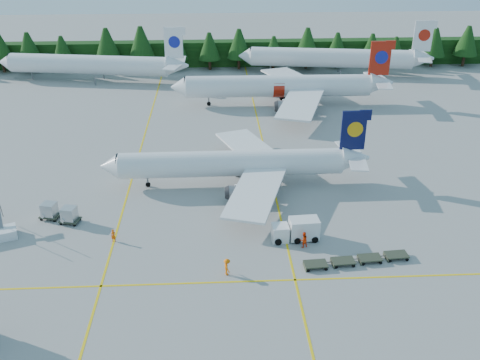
{
  "coord_description": "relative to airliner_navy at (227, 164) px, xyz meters",
  "views": [
    {
      "loc": [
        -2.05,
        -50.62,
        34.16
      ],
      "look_at": [
        1.12,
        10.51,
        3.5
      ],
      "focal_mm": 40.0,
      "sensor_mm": 36.0,
      "label": 1
    }
  ],
  "objects": [
    {
      "name": "taxi_stripe_b",
      "position": [
        6.39,
        3.81,
        -3.16
      ],
      "size": [
        0.25,
        120.0,
        0.01
      ],
      "primitive_type": "cube",
      "color": "yellow",
      "rests_on": "ground"
    },
    {
      "name": "taxi_stripe_cross",
      "position": [
        0.39,
        -22.19,
        -3.16
      ],
      "size": [
        80.0,
        0.25,
        0.01
      ],
      "primitive_type": "cube",
      "color": "yellow",
      "rests_on": "ground"
    },
    {
      "name": "treeline_hedge",
      "position": [
        0.39,
        65.81,
        -0.17
      ],
      "size": [
        220.0,
        4.0,
        6.0
      ],
      "primitive_type": "cube",
      "color": "black",
      "rests_on": "ground"
    },
    {
      "name": "crew_b",
      "position": [
        8.19,
        -16.13,
        -2.2
      ],
      "size": [
        1.16,
        1.04,
        1.94
      ],
      "primitive_type": "imported",
      "rotation": [
        0.0,
        0.0,
        3.54
      ],
      "color": "#FF3305",
      "rests_on": "ground"
    },
    {
      "name": "airliner_navy",
      "position": [
        0.0,
        0.0,
        0.0
      ],
      "size": [
        36.2,
        29.81,
        10.53
      ],
      "rotation": [
        0.0,
        0.0,
        0.01
      ],
      "color": "silver",
      "rests_on": "ground"
    },
    {
      "name": "ground",
      "position": [
        0.39,
        -16.19,
        -3.17
      ],
      "size": [
        320.0,
        320.0,
        0.0
      ],
      "primitive_type": "plane",
      "color": "#999993",
      "rests_on": "ground"
    },
    {
      "name": "taxi_stripe_a",
      "position": [
        -13.61,
        3.81,
        -3.16
      ],
      "size": [
        0.25,
        120.0,
        0.01
      ],
      "primitive_type": "cube",
      "color": "yellow",
      "rests_on": "ground"
    },
    {
      "name": "airliner_far_right",
      "position": [
        24.68,
        55.99,
        0.83
      ],
      "size": [
        43.65,
        10.25,
        12.74
      ],
      "rotation": [
        0.0,
        0.0,
        -0.15
      ],
      "color": "silver",
      "rests_on": "ground"
    },
    {
      "name": "crew_a",
      "position": [
        -13.58,
        -13.87,
        -2.38
      ],
      "size": [
        0.63,
        0.46,
        1.58
      ],
      "primitive_type": "imported",
      "rotation": [
        0.0,
        0.0,
        -0.16
      ],
      "color": "#EB5004",
      "rests_on": "ground"
    },
    {
      "name": "uld_pair",
      "position": [
        -20.95,
        -8.76,
        -1.97
      ],
      "size": [
        5.38,
        3.48,
        1.77
      ],
      "rotation": [
        0.0,
        0.0,
        -0.24
      ],
      "color": "#2F3627",
      "rests_on": "ground"
    },
    {
      "name": "airliner_red",
      "position": [
        10.37,
        34.41,
        0.55
      ],
      "size": [
        42.53,
        35.01,
        12.37
      ],
      "rotation": [
        0.0,
        0.0,
        -0.01
      ],
      "color": "silver",
      "rests_on": "ground"
    },
    {
      "name": "service_truck",
      "position": [
        7.5,
        -14.46,
        -1.87
      ],
      "size": [
        5.53,
        2.3,
        2.61
      ],
      "rotation": [
        0.0,
        0.0,
        0.06
      ],
      "color": "white",
      "rests_on": "ground"
    },
    {
      "name": "airliner_far_left",
      "position": [
        -30.52,
        53.14,
        0.73
      ],
      "size": [
        42.46,
        10.51,
        12.41
      ],
      "rotation": [
        0.0,
        0.0,
        -0.16
      ],
      "color": "silver",
      "rests_on": "ground"
    },
    {
      "name": "crew_c",
      "position": [
        -0.65,
        -20.89,
        -2.2
      ],
      "size": [
        0.72,
        0.91,
        1.92
      ],
      "primitive_type": "imported",
      "rotation": [
        0.0,
        0.0,
        1.83
      ],
      "color": "#FF6905",
      "rests_on": "ground"
    },
    {
      "name": "dolly_train",
      "position": [
        13.5,
        -19.49,
        -2.7
      ],
      "size": [
        11.78,
        2.98,
        0.14
      ],
      "rotation": [
        0.0,
        0.0,
        0.07
      ],
      "color": "#2F3627",
      "rests_on": "ground"
    }
  ]
}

